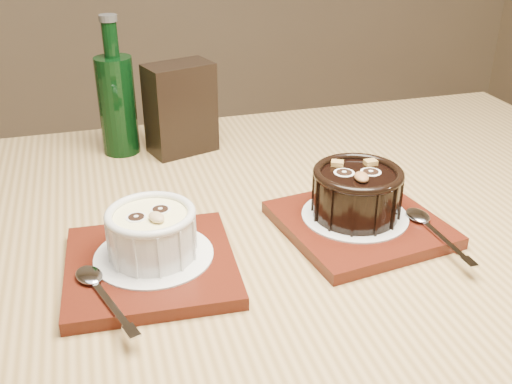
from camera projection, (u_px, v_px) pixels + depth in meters
The scene contains 11 objects.
table at pixel (259, 287), 0.78m from camera, with size 1.22×0.83×0.75m.
tray_left at pixel (151, 266), 0.65m from camera, with size 0.18×0.18×0.01m, color #50180D.
doily_left at pixel (154, 255), 0.65m from camera, with size 0.13×0.13×0.00m, color white.
ramekin_white at pixel (152, 231), 0.64m from camera, with size 0.10×0.10×0.06m.
spoon_left at pixel (102, 292), 0.59m from camera, with size 0.03×0.13×0.01m, color silver, non-canonical shape.
tray_right at pixel (359, 224), 0.73m from camera, with size 0.18×0.18×0.01m, color #50180D.
doily_right at pixel (355, 215), 0.73m from camera, with size 0.13×0.13×0.00m, color white.
ramekin_dark at pixel (357, 190), 0.72m from camera, with size 0.11×0.11×0.06m.
spoon_right at pixel (434, 229), 0.70m from camera, with size 0.03×0.13×0.01m, color silver, non-canonical shape.
condiment_stand at pixel (181, 109), 0.92m from camera, with size 0.10×0.06×0.14m, color black.
green_bottle at pixel (117, 102), 0.91m from camera, with size 0.06×0.06×0.21m.
Camera 1 is at (-0.35, -0.35, 1.12)m, focal length 42.00 mm.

